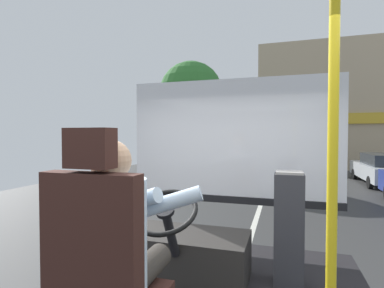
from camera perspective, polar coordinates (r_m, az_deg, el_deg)
The scene contains 9 objects.
ground at distance 10.85m, azimuth 14.05°, elevation -9.05°, with size 18.00×44.00×0.06m.
driver_seat at distance 1.63m, azimuth -16.65°, elevation -24.68°, with size 0.48×0.48×1.31m.
bus_driver at distance 1.64m, azimuth -14.45°, elevation -17.02°, with size 0.80×0.59×0.81m.
steering_console at distance 2.79m, azimuth -1.23°, elevation -20.58°, with size 1.10×1.00×0.85m.
handrail_pole at distance 1.42m, azimuth 25.65°, elevation -9.14°, with size 0.04×0.04×2.03m.
fare_box at distance 2.73m, azimuth 18.35°, elevation -15.28°, with size 0.24×0.21×0.97m.
windshield_panel at distance 3.52m, azimuth 7.63°, elevation -2.09°, with size 2.50×0.08×1.48m.
street_tree at distance 14.30m, azimuth -0.19°, elevation 9.75°, with size 3.04×3.04×5.54m.
shop_building at distance 21.57m, azimuth 32.20°, elevation 6.14°, with size 13.94×5.19×7.51m.
Camera 1 is at (0.59, -1.84, 1.99)m, focal length 27.35 mm.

